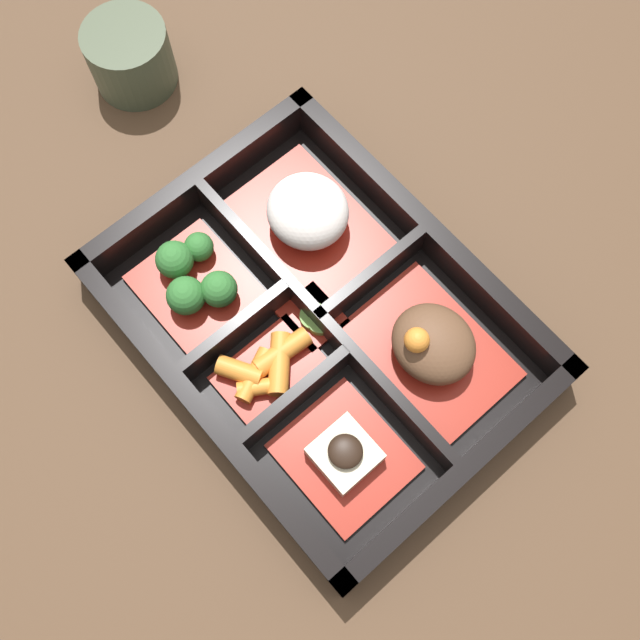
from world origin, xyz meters
TOP-DOWN VIEW (x-y plane):
  - ground_plane at (0.00, 0.00)m, footprint 3.00×3.00m
  - bento_base at (0.00, 0.00)m, footprint 0.31×0.23m
  - bento_rim at (-0.00, -0.00)m, footprint 0.31×0.23m
  - bowl_rice at (-0.07, 0.05)m, footprint 0.12×0.08m
  - bowl_stew at (0.07, 0.05)m, footprint 0.12×0.08m
  - bowl_greens at (-0.09, -0.05)m, footprint 0.09×0.08m
  - bowl_carrots at (0.00, -0.05)m, footprint 0.06×0.08m
  - bowl_tofu at (0.09, -0.05)m, footprint 0.09×0.08m
  - bowl_pickles at (-0.01, -0.00)m, footprint 0.04×0.04m
  - tea_cup at (-0.28, 0.03)m, footprint 0.07×0.07m

SIDE VIEW (x-z plane):
  - ground_plane at x=0.00m, z-range 0.00..0.00m
  - bento_base at x=0.00m, z-range 0.00..0.01m
  - bowl_pickles at x=-0.01m, z-range 0.01..0.02m
  - bowl_tofu at x=0.09m, z-range 0.00..0.03m
  - bowl_carrots at x=0.00m, z-range 0.01..0.03m
  - bento_rim at x=0.00m, z-range 0.00..0.04m
  - bowl_greens at x=-0.09m, z-range 0.01..0.04m
  - bowl_stew at x=0.07m, z-range 0.00..0.05m
  - tea_cup at x=-0.28m, z-range 0.00..0.06m
  - bowl_rice at x=-0.07m, z-range 0.01..0.05m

